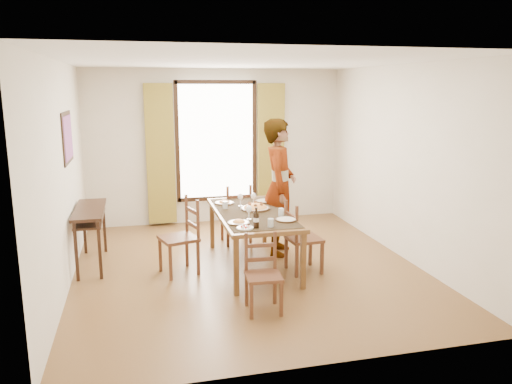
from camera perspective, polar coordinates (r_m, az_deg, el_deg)
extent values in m
plane|color=#472F16|center=(6.80, -0.98, -8.63)|extent=(5.00, 5.00, 0.00)
cube|color=beige|center=(8.88, -4.58, 5.18)|extent=(4.50, 0.10, 2.70)
cube|color=beige|center=(4.10, 6.70, -2.83)|extent=(4.50, 0.10, 2.70)
cube|color=beige|center=(6.36, -21.23, 1.71)|extent=(0.10, 5.00, 2.70)
cube|color=beige|center=(7.28, 16.56, 3.23)|extent=(0.10, 5.00, 2.70)
cube|color=white|center=(6.38, -1.07, 14.91)|extent=(4.50, 5.00, 0.04)
cube|color=white|center=(8.84, -4.56, 5.80)|extent=(1.30, 0.04, 2.00)
cube|color=olive|center=(8.71, -10.87, 4.21)|extent=(0.48, 0.10, 2.40)
cube|color=olive|center=(9.02, 1.70, 4.67)|extent=(0.48, 0.10, 2.40)
cube|color=black|center=(6.89, -20.76, 5.85)|extent=(0.02, 0.86, 0.66)
cube|color=#C4243C|center=(6.89, -20.68, 5.85)|extent=(0.01, 0.76, 0.56)
cube|color=black|center=(7.03, -18.50, -1.93)|extent=(0.38, 1.20, 0.04)
cube|color=black|center=(7.06, -18.44, -2.88)|extent=(0.34, 1.10, 0.03)
cube|color=black|center=(6.62, -19.85, -6.46)|extent=(0.04, 0.04, 0.76)
cube|color=black|center=(7.67, -19.03, -3.92)|extent=(0.04, 0.04, 0.76)
cube|color=black|center=(6.60, -17.42, -6.37)|extent=(0.04, 0.04, 0.76)
cube|color=black|center=(7.65, -16.94, -3.83)|extent=(0.04, 0.04, 0.76)
cube|color=brown|center=(6.66, -0.43, -2.54)|extent=(0.94, 1.95, 0.05)
cube|color=black|center=(6.65, -0.43, -2.31)|extent=(0.86, 1.80, 0.01)
cube|color=brown|center=(5.83, -2.28, -8.54)|extent=(0.06, 0.06, 0.70)
cube|color=brown|center=(7.55, -5.05, -3.78)|extent=(0.06, 0.06, 0.70)
cube|color=brown|center=(6.04, 5.41, -7.87)|extent=(0.06, 0.06, 0.70)
cube|color=brown|center=(7.71, 0.96, -3.41)|extent=(0.06, 0.06, 0.70)
cube|color=brown|center=(6.54, -8.86, -5.27)|extent=(0.55, 0.55, 0.04)
cube|color=brown|center=(6.72, -10.89, -6.98)|extent=(0.04, 0.04, 0.47)
cube|color=brown|center=(6.85, -7.91, -6.52)|extent=(0.04, 0.04, 0.47)
cube|color=brown|center=(6.39, -9.75, -7.96)|extent=(0.04, 0.04, 0.47)
cube|color=brown|center=(6.52, -6.63, -7.45)|extent=(0.04, 0.04, 0.47)
cube|color=brown|center=(6.71, -7.94, -2.48)|extent=(0.04, 0.04, 0.52)
cube|color=brown|center=(6.37, -6.65, -3.22)|extent=(0.04, 0.04, 0.52)
cube|color=brown|center=(6.57, -7.29, -3.73)|extent=(0.13, 0.37, 0.05)
cube|color=brown|center=(6.52, -7.33, -2.13)|extent=(0.13, 0.37, 0.05)
cube|color=brown|center=(7.74, -2.32, -2.61)|extent=(0.45, 0.45, 0.04)
cube|color=brown|center=(8.01, -1.43, -3.75)|extent=(0.04, 0.04, 0.45)
cube|color=brown|center=(7.68, -0.65, -4.44)|extent=(0.04, 0.04, 0.45)
cube|color=brown|center=(7.92, -3.90, -3.97)|extent=(0.04, 0.04, 0.45)
cube|color=brown|center=(7.59, -3.23, -4.67)|extent=(0.04, 0.04, 0.45)
cube|color=brown|center=(7.55, -0.63, -1.03)|extent=(0.04, 0.04, 0.50)
cube|color=brown|center=(7.46, -3.25, -1.22)|extent=(0.04, 0.04, 0.50)
cube|color=brown|center=(7.53, -1.93, -1.86)|extent=(0.36, 0.05, 0.05)
cube|color=brown|center=(7.49, -1.94, -0.53)|extent=(0.36, 0.05, 0.05)
cube|color=brown|center=(5.42, 0.86, -9.61)|extent=(0.40, 0.40, 0.04)
cube|color=brown|center=(5.32, -0.54, -12.35)|extent=(0.04, 0.04, 0.40)
cube|color=brown|center=(5.61, -1.09, -11.02)|extent=(0.04, 0.04, 0.40)
cube|color=brown|center=(5.38, 2.90, -12.08)|extent=(0.04, 0.04, 0.40)
cube|color=brown|center=(5.67, 2.16, -10.80)|extent=(0.04, 0.04, 0.40)
cube|color=brown|center=(5.47, -1.12, -6.92)|extent=(0.03, 0.03, 0.44)
cube|color=brown|center=(5.53, 2.17, -6.72)|extent=(0.03, 0.03, 0.44)
cube|color=brown|center=(5.53, 0.53, -7.69)|extent=(0.32, 0.04, 0.04)
cube|color=brown|center=(5.47, 0.53, -6.12)|extent=(0.32, 0.04, 0.04)
cube|color=brown|center=(6.57, 5.51, -5.35)|extent=(0.45, 0.45, 0.04)
cube|color=brown|center=(6.56, 7.54, -7.47)|extent=(0.04, 0.04, 0.44)
cube|color=brown|center=(6.41, 4.67, -7.85)|extent=(0.04, 0.04, 0.44)
cube|color=brown|center=(6.86, 6.22, -6.55)|extent=(0.04, 0.04, 0.44)
cube|color=brown|center=(6.72, 3.46, -6.89)|extent=(0.04, 0.04, 0.44)
cube|color=brown|center=(6.27, 4.66, -3.83)|extent=(0.04, 0.04, 0.49)
cube|color=brown|center=(6.58, 3.43, -3.03)|extent=(0.04, 0.04, 0.49)
cube|color=brown|center=(6.45, 4.01, -4.27)|extent=(0.06, 0.36, 0.05)
cube|color=brown|center=(6.40, 4.04, -2.74)|extent=(0.06, 0.36, 0.05)
imported|color=#979B9F|center=(7.14, 2.69, 0.54)|extent=(1.03, 0.95, 1.96)
cylinder|color=silver|center=(6.44, 2.88, -2.32)|extent=(0.07, 0.07, 0.10)
cylinder|color=silver|center=(6.84, -3.55, -1.47)|extent=(0.07, 0.07, 0.10)
cylinder|color=silver|center=(5.94, 1.68, -3.53)|extent=(0.07, 0.07, 0.10)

